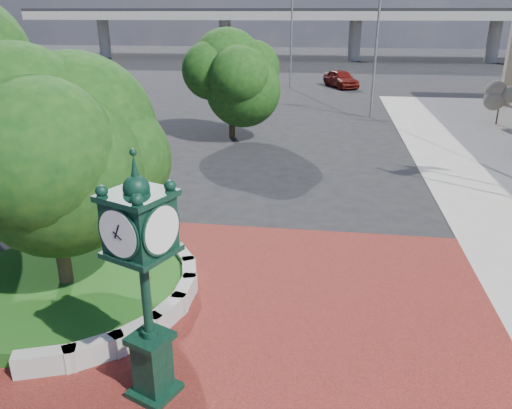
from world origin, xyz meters
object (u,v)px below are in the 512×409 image
object	(u,v)px
parked_car	(341,79)
post_clock	(144,274)
street_lamp_far	(294,28)
street_lamp_near	(380,39)

from	to	relation	value
parked_car	post_clock	bearing A→B (deg)	-119.87
parked_car	street_lamp_far	distance (m)	6.81
post_clock	street_lamp_near	size ratio (longest dim) A/B	0.54
street_lamp_near	street_lamp_far	xyz separation A→B (m)	(-6.80, 13.67, 0.30)
post_clock	street_lamp_near	distance (m)	29.43
street_lamp_far	street_lamp_near	bearing A→B (deg)	-63.57
street_lamp_near	street_lamp_far	world-z (taller)	street_lamp_far
parked_car	street_lamp_far	xyz separation A→B (m)	(-4.67, -1.35, 4.76)
parked_car	street_lamp_far	bearing A→B (deg)	171.70
post_clock	street_lamp_near	world-z (taller)	street_lamp_near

